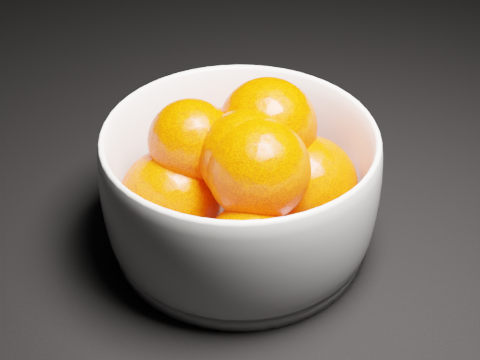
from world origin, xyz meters
The scene contains 3 objects.
ground centered at (0.00, 0.00, 0.00)m, with size 3.00×3.00×0.00m, color black.
bowl centered at (-0.05, -0.25, 0.06)m, with size 0.23×0.23×0.11m.
orange_pile centered at (-0.04, -0.25, 0.07)m, with size 0.18×0.18×0.13m.
Camera 1 is at (0.17, -0.63, 0.40)m, focal length 50.00 mm.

